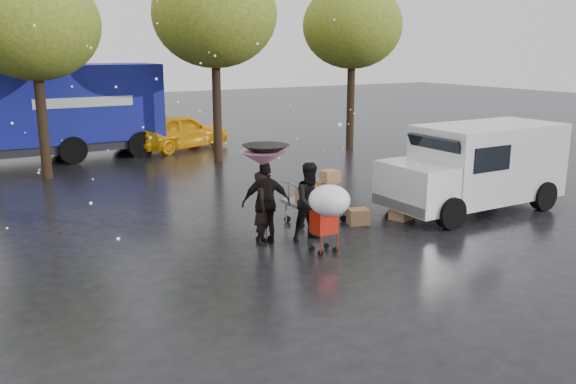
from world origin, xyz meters
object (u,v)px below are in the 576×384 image
vendor_cart (319,193)px  shopping_cart (328,204)px  blue_truck (54,113)px  person_black (266,203)px  person_pink (263,208)px  yellow_taxi (179,131)px  white_van (477,166)px

vendor_cart → shopping_cart: (-1.16, -2.11, 0.34)m
blue_truck → person_black: bearing=-81.3°
person_black → blue_truck: (-1.96, 12.78, 0.87)m
person_pink → yellow_taxi: size_ratio=0.36×
person_pink → blue_truck: blue_truck is taller
shopping_cart → blue_truck: bearing=100.8°
vendor_cart → shopping_cart: size_ratio=1.04×
vendor_cart → blue_truck: 12.62m
shopping_cart → blue_truck: 14.35m
person_pink → person_black: bearing=-72.2°
person_black → shopping_cart: (0.72, -1.30, 0.17)m
person_pink → shopping_cart: 1.56m
white_van → blue_truck: (-7.97, 13.08, 0.60)m
person_pink → yellow_taxi: bearing=24.6°
white_van → blue_truck: blue_truck is taller
white_van → yellow_taxi: 13.39m
person_black → blue_truck: bearing=-61.8°
person_pink → white_van: bearing=-55.7°
person_pink → shopping_cart: person_pink is taller
person_black → blue_truck: 12.96m
person_black → vendor_cart: person_black is taller
person_pink → person_black: (0.06, -0.02, 0.10)m
person_pink → vendor_cart: 2.08m
person_pink → yellow_taxi: (2.87, 12.67, -0.05)m
person_pink → white_van: white_van is taller
person_black → vendor_cart: bearing=-137.3°
shopping_cart → white_van: white_van is taller
yellow_taxi → white_van: bearing=175.6°
blue_truck → yellow_taxi: (4.78, -0.08, -1.02)m
vendor_cart → blue_truck: blue_truck is taller
person_black → yellow_taxi: (2.82, 12.69, -0.15)m
yellow_taxi → vendor_cart: bearing=157.2°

